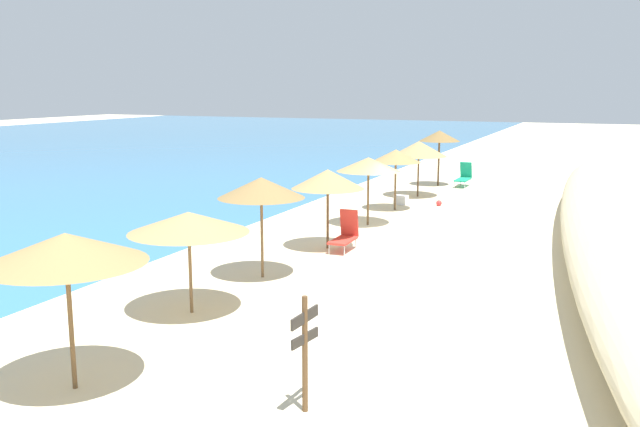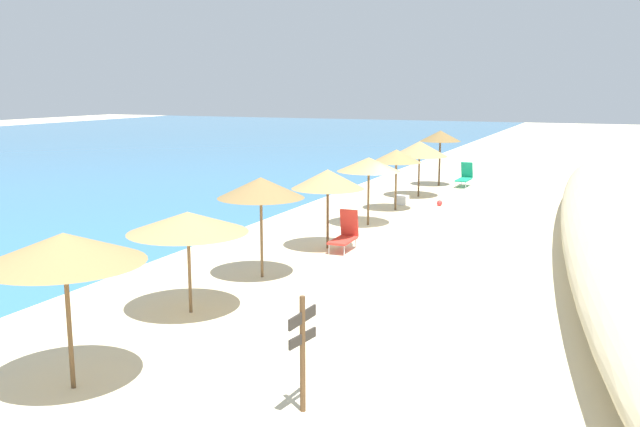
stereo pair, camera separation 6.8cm
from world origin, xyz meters
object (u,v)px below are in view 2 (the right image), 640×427
at_px(wooden_signpost, 303,344).
at_px(beach_ball, 440,203).
at_px(beach_umbrella_6, 420,149).
at_px(lounge_chair_0, 465,177).
at_px(beach_umbrella_1, 188,222).
at_px(beach_umbrella_3, 328,179).
at_px(lounge_chair_1, 345,234).
at_px(beach_umbrella_0, 64,248).
at_px(beach_umbrella_7, 440,136).
at_px(beach_umbrella_5, 396,156).
at_px(beach_umbrella_2, 261,188).
at_px(beach_umbrella_4, 369,165).
at_px(cooler_box, 402,200).

distance_m(wooden_signpost, beach_ball, 19.74).
distance_m(beach_umbrella_6, lounge_chair_0, 4.71).
xyz_separation_m(beach_umbrella_1, beach_umbrella_3, (7.02, -0.43, 0.12)).
xyz_separation_m(beach_umbrella_1, wooden_signpost, (-3.38, -4.35, -0.96)).
relative_size(beach_umbrella_6, lounge_chair_1, 2.00).
height_order(beach_umbrella_0, lounge_chair_1, beach_umbrella_0).
xyz_separation_m(beach_umbrella_1, beach_umbrella_7, (22.25, -0.30, 0.47)).
bearing_deg(lounge_chair_0, wooden_signpost, 97.32).
relative_size(beach_umbrella_5, lounge_chair_0, 1.57).
distance_m(beach_umbrella_5, lounge_chair_0, 8.28).
bearing_deg(wooden_signpost, beach_umbrella_1, 55.79).
xyz_separation_m(beach_umbrella_2, beach_umbrella_3, (3.78, -0.33, -0.22)).
relative_size(beach_umbrella_3, beach_umbrella_4, 1.00).
xyz_separation_m(beach_umbrella_3, beach_umbrella_7, (15.23, 0.12, 0.34)).
bearing_deg(lounge_chair_0, beach_umbrella_5, 82.51).
height_order(lounge_chair_1, beach_ball, lounge_chair_1).
xyz_separation_m(wooden_signpost, beach_ball, (19.55, 2.54, -0.99)).
relative_size(lounge_chair_1, wooden_signpost, 0.68).
relative_size(beach_umbrella_1, wooden_signpost, 1.43).
bearing_deg(beach_umbrella_3, beach_umbrella_7, 0.46).
bearing_deg(beach_umbrella_3, beach_umbrella_5, 0.61).
height_order(beach_umbrella_6, beach_ball, beach_umbrella_6).
bearing_deg(beach_umbrella_2, lounge_chair_0, -4.36).
xyz_separation_m(beach_umbrella_0, beach_umbrella_3, (11.17, -0.02, -0.23)).
relative_size(beach_umbrella_0, cooler_box, 4.93).
relative_size(beach_umbrella_1, beach_umbrella_3, 1.07).
xyz_separation_m(beach_umbrella_6, lounge_chair_1, (-11.28, -0.73, -1.71)).
distance_m(beach_umbrella_4, beach_umbrella_6, 7.25).
xyz_separation_m(lounge_chair_0, cooler_box, (-6.59, 1.38, -0.31)).
bearing_deg(beach_ball, beach_umbrella_5, 138.53).
bearing_deg(beach_umbrella_5, beach_umbrella_0, -179.80).
relative_size(beach_umbrella_4, lounge_chair_0, 1.57).
bearing_deg(beach_umbrella_1, lounge_chair_1, -8.17).
relative_size(beach_umbrella_2, cooler_box, 4.94).
bearing_deg(lounge_chair_1, beach_umbrella_1, 81.22).
xyz_separation_m(beach_umbrella_1, lounge_chair_0, (22.52, -1.57, -1.58)).
height_order(beach_umbrella_1, beach_umbrella_4, beach_umbrella_4).
xyz_separation_m(beach_umbrella_2, beach_umbrella_7, (19.01, -0.20, 0.13)).
distance_m(beach_umbrella_3, lounge_chair_0, 15.63).
height_order(beach_umbrella_3, beach_umbrella_7, beach_umbrella_7).
bearing_deg(beach_umbrella_3, beach_umbrella_6, 0.71).
bearing_deg(beach_umbrella_6, lounge_chair_0, -17.01).
relative_size(lounge_chair_0, cooler_box, 2.92).
height_order(beach_umbrella_3, beach_umbrella_6, beach_umbrella_6).
bearing_deg(lounge_chair_1, beach_umbrella_5, -85.51).
xyz_separation_m(beach_umbrella_5, lounge_chair_0, (8.00, -1.22, -1.73)).
bearing_deg(beach_umbrella_6, beach_umbrella_1, 179.11).
bearing_deg(beach_umbrella_2, lounge_chair_1, -13.50).
relative_size(beach_umbrella_2, lounge_chair_0, 1.69).
xyz_separation_m(beach_umbrella_4, lounge_chair_1, (-4.03, -0.66, -1.73)).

